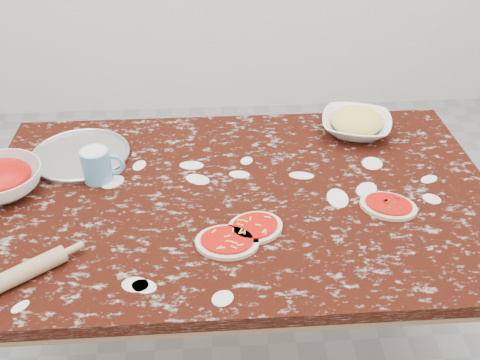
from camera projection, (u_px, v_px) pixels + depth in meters
name	position (u px, v px, depth m)	size (l,w,h in m)	color
ground	(240.00, 346.00, 2.14)	(4.00, 4.00, 0.00)	gray
worktable	(240.00, 214.00, 1.75)	(1.60, 1.00, 0.75)	black
pizza_tray	(81.00, 156.00, 1.87)	(0.33, 0.33, 0.01)	#B2B2B7
sauce_bowl	(1.00, 181.00, 1.69)	(0.26, 0.26, 0.08)	white
cheese_bowl	(356.00, 125.00, 1.99)	(0.25, 0.25, 0.06)	white
flour_mug	(98.00, 165.00, 1.73)	(0.14, 0.09, 0.11)	#5FA5CD
pizza_left	(227.00, 242.00, 1.51)	(0.19, 0.16, 0.02)	beige
pizza_mid	(255.00, 227.00, 1.56)	(0.20, 0.18, 0.02)	beige
pizza_right	(388.00, 206.00, 1.64)	(0.21, 0.19, 0.02)	beige
rolling_pin	(22.00, 273.00, 1.39)	(0.05, 0.05, 0.23)	tan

